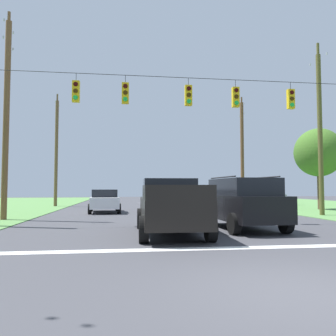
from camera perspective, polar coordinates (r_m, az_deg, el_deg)
ground_plane at (r=6.04m, az=21.80°, el=-18.56°), size 120.00×120.00×0.00m
stop_bar_stripe at (r=9.58m, az=9.97°, el=-12.95°), size 14.17×0.45×0.01m
lane_dash_0 at (r=15.36m, az=3.17°, el=-9.35°), size 2.50×0.15×0.01m
lane_dash_1 at (r=21.81m, az=-0.03°, el=-7.58°), size 2.50×0.15×0.01m
lane_dash_2 at (r=30.69m, az=-2.20°, el=-6.36°), size 2.50×0.15×0.01m
lane_dash_3 at (r=37.88m, az=-3.21°, el=-5.79°), size 2.50×0.15×0.01m
overhead_signal_span at (r=15.91m, az=2.19°, el=6.09°), size 16.89×0.31×7.42m
pickup_truck at (r=12.18m, az=0.40°, el=-6.38°), size 2.40×5.45×1.95m
suv_black at (r=13.99m, az=12.16°, el=-5.53°), size 2.44×4.91×2.05m
distant_car_crossing_white at (r=23.36m, az=-10.49°, el=-5.32°), size 2.22×4.40×1.52m
distant_car_oncoming at (r=34.98m, az=16.03°, el=-4.58°), size 2.26×4.42×1.52m
utility_pole_mid_right at (r=22.54m, az=23.90°, el=5.65°), size 0.28×1.88×10.40m
utility_pole_far_right at (r=34.47m, az=12.20°, el=2.74°), size 0.34×1.61×10.61m
utility_pole_mid_left at (r=19.63m, az=-25.23°, el=8.08°), size 0.30×1.58×10.80m
utility_pole_far_left at (r=32.16m, az=-18.03°, el=2.65°), size 0.29×1.70×10.06m
tree_roadside_right at (r=28.18m, az=23.70°, el=2.34°), size 3.57×3.57×6.10m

